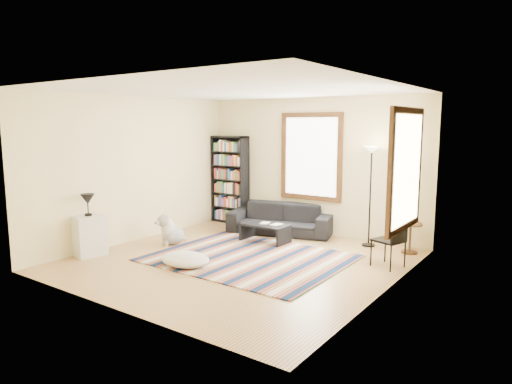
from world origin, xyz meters
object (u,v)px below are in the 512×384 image
Objects in this scene: floor_lamp at (370,197)px; side_table at (410,238)px; folding_chair at (388,241)px; white_cabinet at (90,236)px; bookshelf at (230,180)px; dog at (173,229)px; coffee_table at (265,233)px; floor_cushion at (185,259)px; sofa at (281,219)px.

floor_lamp reaches higher than side_table.
folding_chair is 5.03m from white_cabinet.
dog is (0.36, -2.20, -0.71)m from bookshelf.
coffee_table is 1.99m from floor_cushion.
coffee_table reaches higher than floor_cushion.
floor_lamp reaches higher than floor_cushion.
folding_chair is at bearing -35.19° from sofa.
white_cabinet reaches higher than coffee_table.
floor_cushion is at bearing -133.96° from side_table.
sofa is at bearing 101.03° from coffee_table.
folding_chair is (2.68, 1.83, 0.32)m from floor_cushion.
dog is (-3.81, -0.98, -0.14)m from folding_chair.
side_table is at bearing 43.64° from dog.
floor_lamp is at bearing 27.43° from coffee_table.
coffee_table is at bearing 62.80° from white_cabinet.
bookshelf is 2.86× the size of white_cabinet.
folding_chair reaches higher than dog.
white_cabinet reaches higher than floor_cushion.
floor_lamp is 3.19× the size of dog.
coffee_table is 1.54× the size of dog.
dog is at bearing -147.64° from folding_chair.
coffee_table is 2.65m from side_table.
sofa is at bearing -9.86° from bookshelf.
folding_chair is (0.73, -1.04, -0.50)m from floor_lamp.
floor_lamp is (1.95, 2.88, 0.82)m from floor_cushion.
dog is (-1.14, 0.85, 0.18)m from floor_cushion.
floor_cushion is (1.50, -3.05, -0.89)m from bookshelf.
side_table is at bearing -3.02° from bookshelf.
sofa is 3.68× the size of dog.
white_cabinet is (-1.77, -0.52, 0.24)m from floor_cushion.
bookshelf is at bearing 176.98° from side_table.
floor_cushion is 3.93m from side_table.
sofa reaches higher than floor_cushion.
bookshelf reaches higher than floor_lamp.
white_cabinet is at bearing -163.76° from floor_cushion.
folding_chair is at bearing 34.44° from floor_cushion.
floor_cushion is 3.26m from folding_chair.
bookshelf is 3.70× the size of side_table.
sofa is 2.79m from folding_chair.
dog is (-1.20, -1.93, -0.02)m from sofa.
sofa is at bearing -178.99° from side_table.
white_cabinet is at bearing -94.48° from bookshelf.
floor_lamp is at bearing 142.85° from folding_chair.
floor_cushion is at bearing 27.57° from white_cabinet.
bookshelf is 4.29m from side_table.
dog is (-1.35, -1.13, 0.11)m from coffee_table.
coffee_table is at bearing -161.39° from side_table.
sofa is 2.79m from floor_cushion.
bookshelf is 3.51m from floor_cushion.
floor_lamp is at bearing -2.83° from bookshelf.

